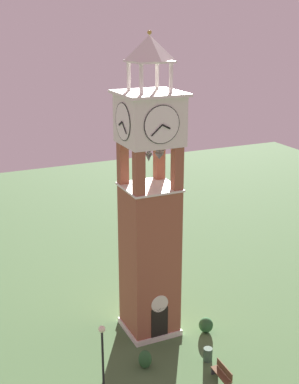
% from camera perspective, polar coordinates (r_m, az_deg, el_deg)
% --- Properties ---
extents(ground, '(80.00, 80.00, 0.00)m').
position_cam_1_polar(ground, '(34.79, -0.00, -14.44)').
color(ground, '#476B3D').
extents(clock_tower, '(3.51, 3.51, 18.16)m').
position_cam_1_polar(clock_tower, '(31.31, 0.00, -2.56)').
color(clock_tower, '#93543D').
rests_on(clock_tower, ground).
extents(park_bench, '(0.50, 1.62, 0.95)m').
position_cam_1_polar(park_bench, '(30.56, 7.83, -18.78)').
color(park_bench, brown).
rests_on(park_bench, ground).
extents(lamp_post, '(0.36, 0.36, 4.08)m').
position_cam_1_polar(lamp_post, '(28.24, -5.08, -16.32)').
color(lamp_post, black).
rests_on(lamp_post, ground).
extents(trash_bin, '(0.52, 0.52, 0.80)m').
position_cam_1_polar(trash_bin, '(32.02, 6.29, -16.95)').
color(trash_bin, '#38513D').
rests_on(trash_bin, ground).
extents(shrub_near_entry, '(0.74, 0.74, 1.09)m').
position_cam_1_polar(shrub_near_entry, '(31.23, -0.48, -17.52)').
color(shrub_near_entry, '#28562D').
rests_on(shrub_near_entry, ground).
extents(shrub_left_of_tower, '(0.89, 0.89, 0.96)m').
position_cam_1_polar(shrub_left_of_tower, '(34.42, 6.08, -14.01)').
color(shrub_left_of_tower, '#28562D').
rests_on(shrub_left_of_tower, ground).
extents(shrub_behind_bench, '(1.00, 1.00, 0.69)m').
position_cam_1_polar(shrub_behind_bench, '(37.49, 1.28, -11.23)').
color(shrub_behind_bench, '#28562D').
rests_on(shrub_behind_bench, ground).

